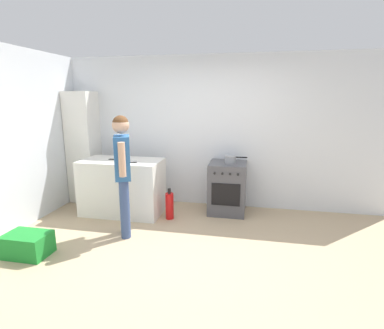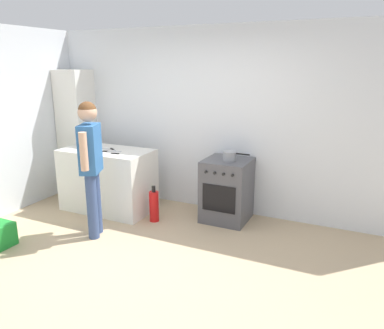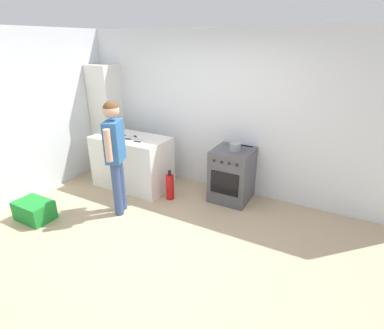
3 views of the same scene
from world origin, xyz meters
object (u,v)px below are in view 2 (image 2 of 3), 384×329
Objects in this scene: knife_carving at (109,153)px; knife_utility at (101,148)px; oven_left at (227,190)px; pot at (230,156)px; larder_cabinet at (77,132)px; knife_chef at (110,151)px; knife_paring at (113,149)px; fire_extinguisher at (154,206)px; person at (91,158)px.

knife_carving is 0.34m from knife_utility.
oven_left is 2.35× the size of pot.
knife_chef is at bearing -27.68° from larder_cabinet.
knife_carving is (-1.52, -0.55, 0.48)m from oven_left.
oven_left is 2.71m from larder_cabinet.
knife_chef is at bearing -75.68° from knife_paring.
oven_left is at bearing -2.20° from larder_cabinet.
oven_left is 4.48× the size of knife_paring.
knife_carving and knife_chef have the same top height.
fire_extinguisher is at bearing -153.41° from pot.
pot is at bearing 26.59° from fire_extinguisher.
fire_extinguisher is (0.94, -0.12, -0.69)m from knife_utility.
knife_carving is 1.74× the size of knife_paring.
knife_chef is 0.99m from fire_extinguisher.
knife_utility is 0.50× the size of fire_extinguisher.
person is at bearing -122.85° from fire_extinguisher.
knife_carving is at bearing -161.28° from pot.
knife_paring is 1.13m from larder_cabinet.
fire_extinguisher is 0.25× the size of larder_cabinet.
knife_chef is at bearing -164.94° from pot.
larder_cabinet is (-1.78, 0.58, 0.78)m from fire_extinguisher.
oven_left is 1.72m from knife_paring.
knife_utility is 1.33× the size of knife_paring.
knife_carving is 0.66× the size of fire_extinguisher.
larder_cabinet reaches higher than knife_carving.
knife_paring is at bearing -169.23° from pot.
person is (0.21, -0.61, 0.10)m from knife_carving.
knife_utility is 1.17m from fire_extinguisher.
knife_paring is at bearing 104.32° from knife_chef.
person is 0.83× the size of larder_cabinet.
fire_extinguisher is (-0.91, -0.46, -0.69)m from pot.
person is at bearing -71.09° from knife_carving.
person is at bearing -138.43° from oven_left.
pot reaches higher than knife_paring.
larder_cabinet is at bearing 177.80° from oven_left.
pot is 1.68m from knife_chef.
pot reaches higher than oven_left.
person is 1.13m from fire_extinguisher.
knife_utility is (-1.85, -0.33, -0.01)m from pot.
larder_cabinet is at bearing 149.84° from knife_carving.
knife_utility is at bearing 145.36° from knife_carving.
pot is (0.04, -0.02, 0.48)m from oven_left.
person is (0.27, -0.71, 0.10)m from knife_chef.
oven_left is 0.51× the size of person.
larder_cabinet is at bearing 152.32° from knife_chef.
knife_carving is 0.95m from fire_extinguisher.
larder_cabinet is (-0.84, 0.46, 0.10)m from knife_utility.
knife_paring reaches higher than fire_extinguisher.
pot is 1.65m from knife_carving.
knife_carving is at bearing -160.07° from oven_left.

